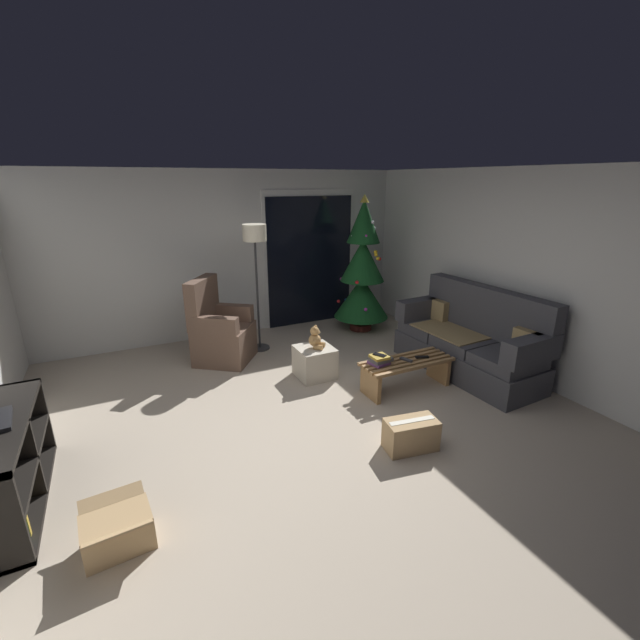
# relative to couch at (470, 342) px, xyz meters

# --- Properties ---
(ground_plane) EXTENTS (7.00, 7.00, 0.00)m
(ground_plane) POSITION_rel_couch_xyz_m (-2.32, -0.29, -0.40)
(ground_plane) COLOR #B2A38E
(wall_back) EXTENTS (5.72, 0.12, 2.50)m
(wall_back) POSITION_rel_couch_xyz_m (-2.32, 2.77, 0.85)
(wall_back) COLOR silver
(wall_back) RESTS_ON ground
(wall_right) EXTENTS (0.12, 6.00, 2.50)m
(wall_right) POSITION_rel_couch_xyz_m (0.54, -0.29, 0.85)
(wall_right) COLOR silver
(wall_right) RESTS_ON ground
(patio_door_frame) EXTENTS (1.60, 0.02, 2.20)m
(patio_door_frame) POSITION_rel_couch_xyz_m (-0.98, 2.70, 0.70)
(patio_door_frame) COLOR silver
(patio_door_frame) RESTS_ON ground
(patio_door_glass) EXTENTS (1.50, 0.02, 2.10)m
(patio_door_glass) POSITION_rel_couch_xyz_m (-0.98, 2.68, 0.65)
(patio_door_glass) COLOR black
(patio_door_glass) RESTS_ON ground
(couch) EXTENTS (0.86, 1.97, 1.08)m
(couch) POSITION_rel_couch_xyz_m (0.00, 0.00, 0.00)
(couch) COLOR #3D3D42
(couch) RESTS_ON ground
(coffee_table) EXTENTS (1.10, 0.40, 0.36)m
(coffee_table) POSITION_rel_couch_xyz_m (-1.02, -0.04, -0.15)
(coffee_table) COLOR #9E7547
(coffee_table) RESTS_ON ground
(remote_graphite) EXTENTS (0.09, 0.16, 0.02)m
(remote_graphite) POSITION_rel_couch_xyz_m (-1.04, -0.05, -0.02)
(remote_graphite) COLOR #333338
(remote_graphite) RESTS_ON coffee_table
(remote_black) EXTENTS (0.16, 0.10, 0.02)m
(remote_black) POSITION_rel_couch_xyz_m (-0.82, -0.07, -0.02)
(remote_black) COLOR black
(remote_black) RESTS_ON coffee_table
(book_stack) EXTENTS (0.26, 0.22, 0.11)m
(book_stack) POSITION_rel_couch_xyz_m (-1.37, 0.01, 0.02)
(book_stack) COLOR #6B3D7A
(book_stack) RESTS_ON coffee_table
(cell_phone) EXTENTS (0.13, 0.16, 0.01)m
(cell_phone) POSITION_rel_couch_xyz_m (-1.37, 0.01, 0.08)
(cell_phone) COLOR black
(cell_phone) RESTS_ON book_stack
(christmas_tree) EXTENTS (0.88, 0.88, 2.14)m
(christmas_tree) POSITION_rel_couch_xyz_m (-0.40, 1.98, 0.54)
(christmas_tree) COLOR #4C1E19
(christmas_tree) RESTS_ON ground
(armchair) EXTENTS (0.96, 0.96, 1.13)m
(armchair) POSITION_rel_couch_xyz_m (-2.76, 1.74, 0.00)
(armchair) COLOR brown
(armchair) RESTS_ON ground
(floor_lamp) EXTENTS (0.32, 0.32, 1.78)m
(floor_lamp) POSITION_rel_couch_xyz_m (-2.17, 1.90, 1.11)
(floor_lamp) COLOR #2D2D30
(floor_lamp) RESTS_ON ground
(media_shelf) EXTENTS (0.40, 1.40, 0.71)m
(media_shelf) POSITION_rel_couch_xyz_m (-4.85, -0.31, -0.06)
(media_shelf) COLOR black
(media_shelf) RESTS_ON ground
(ottoman) EXTENTS (0.44, 0.44, 0.38)m
(ottoman) POSITION_rel_couch_xyz_m (-1.84, 0.73, -0.21)
(ottoman) COLOR beige
(ottoman) RESTS_ON ground
(teddy_bear_honey) EXTENTS (0.21, 0.21, 0.29)m
(teddy_bear_honey) POSITION_rel_couch_xyz_m (-1.83, 0.72, 0.11)
(teddy_bear_honey) COLOR tan
(teddy_bear_honey) RESTS_ON ottoman
(cardboard_box_taped_mid_floor) EXTENTS (0.51, 0.32, 0.29)m
(cardboard_box_taped_mid_floor) POSITION_rel_couch_xyz_m (-1.69, -1.01, -0.25)
(cardboard_box_taped_mid_floor) COLOR tan
(cardboard_box_taped_mid_floor) RESTS_ON ground
(cardboard_box_open_near_shelf) EXTENTS (0.45, 0.49, 0.30)m
(cardboard_box_open_near_shelf) POSITION_rel_couch_xyz_m (-4.13, -1.04, -0.27)
(cardboard_box_open_near_shelf) COLOR tan
(cardboard_box_open_near_shelf) RESTS_ON ground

